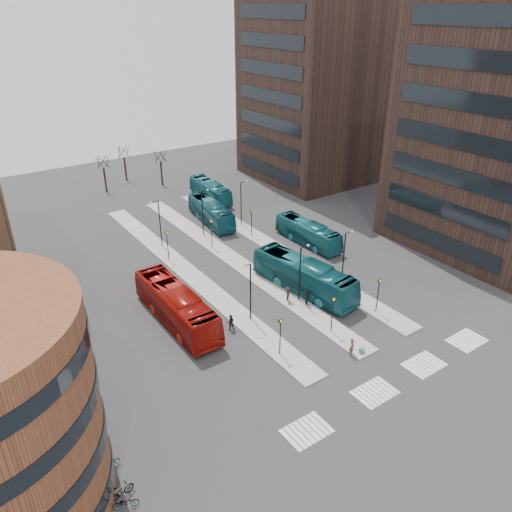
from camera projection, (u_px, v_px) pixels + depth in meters
ground at (424, 418)px, 37.05m from camera, size 160.00×160.00×0.00m
island_left at (187, 272)px, 56.98m from camera, size 2.50×45.00×0.15m
island_mid at (232, 258)px, 60.03m from camera, size 2.50×45.00×0.15m
island_right at (272, 246)px, 63.07m from camera, size 2.50×45.00×0.15m
suitcase at (362, 351)px, 43.70m from camera, size 0.59×0.54×0.60m
red_bus at (176, 306)px, 47.47m from camera, size 3.03×12.90×3.59m
teal_bus_a at (304, 276)px, 52.68m from camera, size 4.74×13.14×3.58m
teal_bus_b at (211, 212)px, 69.49m from camera, size 3.76×11.16×3.05m
teal_bus_c at (308, 233)px, 63.41m from camera, size 2.65×10.49×2.91m
teal_bus_d at (210, 191)px, 77.71m from camera, size 3.13×10.57×2.91m
traveller at (352, 347)px, 43.29m from camera, size 0.75×0.69×1.72m
commuter_a at (230, 322)px, 46.70m from camera, size 0.94×0.84×1.61m
commuter_b at (307, 298)px, 50.37m from camera, size 0.77×1.16×1.83m
commuter_c at (287, 295)px, 50.98m from camera, size 1.26×1.29×1.77m
bicycle_near at (126, 502)px, 30.30m from camera, size 1.67×1.06×0.83m
bicycle_mid at (121, 491)px, 30.82m from camera, size 1.89×0.81×1.10m
bicycle_far at (108, 467)px, 32.54m from camera, size 1.97×1.21×0.98m
crosswalk_stripes at (398, 379)px, 40.87m from camera, size 22.35×2.40×0.01m
tower_near at (510, 123)px, 58.23m from camera, size 20.12×20.00×30.00m
tower_far at (318, 87)px, 83.16m from camera, size 20.12×20.00×30.00m
sign_poles at (263, 265)px, 53.64m from camera, size 12.45×22.12×3.65m
lamp_posts at (245, 236)px, 57.30m from camera, size 14.04×20.24×6.12m
bare_trees at (131, 170)px, 83.12m from camera, size 10.97×8.14×5.90m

